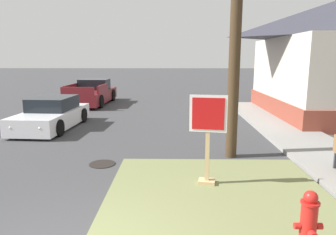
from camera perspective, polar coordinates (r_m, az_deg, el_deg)
name	(u,v)px	position (r m, az deg, el deg)	size (l,w,h in m)	color
grass_corner_patch	(222,207)	(6.22, 9.79, -15.83)	(4.56, 5.39, 0.08)	olive
sidewalk_strip	(306,143)	(11.28, 24.00, -4.21)	(2.20, 18.10, 0.12)	gray
fire_hydrant	(308,227)	(4.89, 24.27, -17.76)	(0.38, 0.34, 0.99)	black
stop_sign	(208,141)	(6.77, 7.26, -4.28)	(0.79, 0.34, 1.98)	tan
manhole_cover	(102,164)	(8.64, -11.94, -8.32)	(0.70, 0.70, 0.02)	black
parked_sedan_white	(52,115)	(13.45, -20.46, 0.48)	(2.05, 4.23, 1.25)	silver
pickup_truck_maroon	(92,94)	(19.72, -13.77, 4.20)	(2.27, 5.11, 1.48)	maroon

